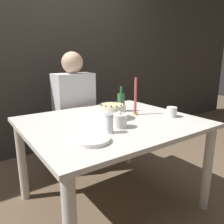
{
  "coord_description": "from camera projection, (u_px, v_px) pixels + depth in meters",
  "views": [
    {
      "loc": [
        -0.92,
        -1.33,
        1.2
      ],
      "look_at": [
        0.04,
        0.04,
        0.78
      ],
      "focal_mm": 35.0,
      "sensor_mm": 36.0,
      "label": 1
    }
  ],
  "objects": [
    {
      "name": "cake",
      "position": [
        112.0,
        112.0,
        1.72
      ],
      "size": [
        0.21,
        0.21,
        0.12
      ],
      "color": "white",
      "rests_on": "dining_table"
    },
    {
      "name": "dining_table",
      "position": [
        111.0,
        133.0,
        1.71
      ],
      "size": [
        1.28,
        1.09,
        0.73
      ],
      "color": "beige",
      "rests_on": "ground_plane"
    },
    {
      "name": "plate_stack",
      "position": [
        91.0,
        140.0,
        1.25
      ],
      "size": [
        0.22,
        0.22,
        0.02
      ],
      "color": "white",
      "rests_on": "dining_table"
    },
    {
      "name": "cup",
      "position": [
        172.0,
        112.0,
        1.77
      ],
      "size": [
        0.08,
        0.08,
        0.08
      ],
      "color": "white",
      "rests_on": "dining_table"
    },
    {
      "name": "ground_plane",
      "position": [
        111.0,
        202.0,
        1.86
      ],
      "size": [
        12.0,
        12.0,
        0.0
      ],
      "primitive_type": "plane",
      "color": "brown"
    },
    {
      "name": "candle",
      "position": [
        135.0,
        100.0,
        1.82
      ],
      "size": [
        0.05,
        0.05,
        0.31
      ],
      "color": "tan",
      "rests_on": "dining_table"
    },
    {
      "name": "bottle",
      "position": [
        121.0,
        102.0,
        1.94
      ],
      "size": [
        0.07,
        0.07,
        0.22
      ],
      "color": "#2D6638",
      "rests_on": "dining_table"
    },
    {
      "name": "sugar_shaker",
      "position": [
        109.0,
        124.0,
        1.39
      ],
      "size": [
        0.06,
        0.06,
        0.12
      ],
      "color": "white",
      "rests_on": "dining_table"
    },
    {
      "name": "person_man_blue_shirt",
      "position": [
        75.0,
        119.0,
        2.34
      ],
      "size": [
        0.4,
        0.34,
        1.26
      ],
      "rotation": [
        0.0,
        0.0,
        3.14
      ],
      "color": "#595960",
      "rests_on": "ground_plane"
    },
    {
      "name": "wall_behind",
      "position": [
        46.0,
        49.0,
        2.65
      ],
      "size": [
        8.0,
        0.05,
        2.6
      ],
      "color": "#38332D",
      "rests_on": "ground_plane"
    },
    {
      "name": "sugar_bowl",
      "position": [
        120.0,
        121.0,
        1.5
      ],
      "size": [
        0.11,
        0.11,
        0.12
      ],
      "color": "white",
      "rests_on": "dining_table"
    }
  ]
}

